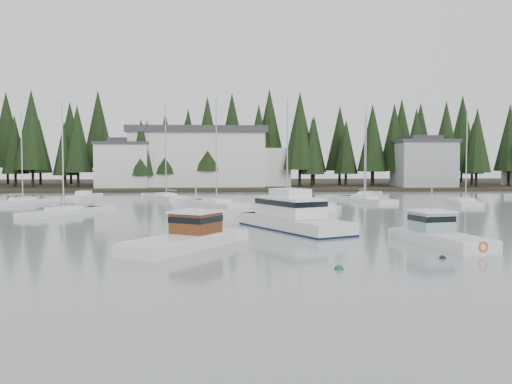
# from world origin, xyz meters

# --- Properties ---
(ground) EXTENTS (260.00, 260.00, 0.00)m
(ground) POSITION_xyz_m (0.00, 0.00, 0.00)
(ground) COLOR gray
(ground) RESTS_ON ground
(far_shore_land) EXTENTS (240.00, 54.00, 1.00)m
(far_shore_land) POSITION_xyz_m (0.00, 97.00, 0.00)
(far_shore_land) COLOR black
(far_shore_land) RESTS_ON ground
(conifer_treeline) EXTENTS (200.00, 22.00, 20.00)m
(conifer_treeline) POSITION_xyz_m (0.00, 86.00, 0.00)
(conifer_treeline) COLOR black
(conifer_treeline) RESTS_ON ground
(house_west) EXTENTS (9.54, 7.42, 8.75)m
(house_west) POSITION_xyz_m (-18.00, 79.00, 4.65)
(house_west) COLOR silver
(house_west) RESTS_ON ground
(house_east_a) EXTENTS (10.60, 8.48, 9.25)m
(house_east_a) POSITION_xyz_m (36.00, 78.00, 4.90)
(house_east_a) COLOR #999EA0
(house_east_a) RESTS_ON ground
(harbor_inn) EXTENTS (29.50, 11.50, 10.90)m
(harbor_inn) POSITION_xyz_m (-2.96, 82.34, 5.78)
(harbor_inn) COLOR silver
(harbor_inn) RESTS_ON ground
(lobster_boat_brown) EXTENTS (6.85, 8.57, 4.14)m
(lobster_boat_brown) POSITION_xyz_m (-3.86, 10.79, 0.47)
(lobster_boat_brown) COLOR silver
(lobster_boat_brown) RESTS_ON ground
(cabin_cruiser_center) EXTENTS (7.86, 11.49, 4.76)m
(cabin_cruiser_center) POSITION_xyz_m (3.92, 19.42, 0.72)
(cabin_cruiser_center) COLOR silver
(cabin_cruiser_center) RESTS_ON ground
(lobster_boat_teal) EXTENTS (3.93, 7.57, 4.01)m
(lobster_boat_teal) POSITION_xyz_m (11.93, 10.74, 0.48)
(lobster_boat_teal) COLOR silver
(lobster_boat_teal) RESTS_ON ground
(sailboat_0) EXTENTS (2.97, 9.24, 12.17)m
(sailboat_0) POSITION_xyz_m (5.63, 35.96, 0.07)
(sailboat_0) COLOR silver
(sailboat_0) RESTS_ON ground
(sailboat_1) EXTENTS (6.96, 10.90, 13.42)m
(sailboat_1) POSITION_xyz_m (19.73, 57.23, 0.07)
(sailboat_1) COLOR silver
(sailboat_1) RESTS_ON ground
(sailboat_3) EXTENTS (6.59, 9.78, 13.28)m
(sailboat_3) POSITION_xyz_m (-8.59, 55.58, 0.07)
(sailboat_3) COLOR silver
(sailboat_3) RESTS_ON ground
(sailboat_5) EXTENTS (4.53, 9.00, 11.65)m
(sailboat_5) POSITION_xyz_m (27.96, 42.70, 0.06)
(sailboat_5) COLOR silver
(sailboat_5) RESTS_ON ground
(sailboat_8) EXTENTS (7.46, 10.63, 12.89)m
(sailboat_8) POSITION_xyz_m (-1.72, 42.76, 0.06)
(sailboat_8) COLOR silver
(sailboat_8) RESTS_ON ground
(sailboat_9) EXTENTS (6.99, 9.86, 11.47)m
(sailboat_9) POSITION_xyz_m (-16.49, 32.89, 0.06)
(sailboat_9) COLOR silver
(sailboat_9) RESTS_ON ground
(sailboat_10) EXTENTS (6.00, 11.20, 11.61)m
(sailboat_10) POSITION_xyz_m (17.20, 48.46, 0.05)
(sailboat_10) COLOR silver
(sailboat_10) RESTS_ON ground
(sailboat_11) EXTENTS (5.55, 8.78, 11.60)m
(sailboat_11) POSITION_xyz_m (-24.96, 47.04, 0.07)
(sailboat_11) COLOR silver
(sailboat_11) RESTS_ON ground
(runabout_1) EXTENTS (4.08, 7.33, 1.42)m
(runabout_1) POSITION_xyz_m (9.27, 32.42, 0.13)
(runabout_1) COLOR silver
(runabout_1) RESTS_ON ground
(runabout_3) EXTENTS (3.67, 6.93, 1.42)m
(runabout_3) POSITION_xyz_m (-20.04, 57.15, 0.13)
(runabout_3) COLOR silver
(runabout_3) RESTS_ON ground
(mooring_buoy_green) EXTENTS (0.47, 0.47, 0.47)m
(mooring_buoy_green) POSITION_xyz_m (3.98, 3.57, 0.00)
(mooring_buoy_green) COLOR #145933
(mooring_buoy_green) RESTS_ON ground
(mooring_buoy_dark) EXTENTS (0.37, 0.37, 0.37)m
(mooring_buoy_dark) POSITION_xyz_m (10.15, 6.14, 0.00)
(mooring_buoy_dark) COLOR black
(mooring_buoy_dark) RESTS_ON ground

